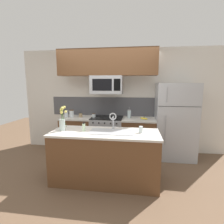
{
  "coord_description": "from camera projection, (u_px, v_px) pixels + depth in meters",
  "views": [
    {
      "loc": [
        0.71,
        -3.24,
        1.73
      ],
      "look_at": [
        0.21,
        0.27,
        1.16
      ],
      "focal_mm": 28.0,
      "sensor_mm": 36.0,
      "label": 1
    }
  ],
  "objects": [
    {
      "name": "storage_jar_short",
      "position": [
        81.0,
        115.0,
        4.35
      ],
      "size": [
        0.09,
        0.09,
        0.11
      ],
      "color": "#997F5B",
      "rests_on": "back_counter_left"
    },
    {
      "name": "dish_soap_bottle",
      "position": [
        84.0,
        127.0,
        3.06
      ],
      "size": [
        0.06,
        0.05,
        0.16
      ],
      "color": "beige",
      "rests_on": "island_counter"
    },
    {
      "name": "ground_plane",
      "position": [
        100.0,
        170.0,
        3.53
      ],
      "size": [
        10.0,
        10.0,
        0.0
      ],
      "primitive_type": "plane",
      "color": "brown"
    },
    {
      "name": "microwave",
      "position": [
        107.0,
        85.0,
        4.12
      ],
      "size": [
        0.74,
        0.4,
        0.42
      ],
      "color": "#A8AAAF"
    },
    {
      "name": "stove_range",
      "position": [
        107.0,
        136.0,
        4.34
      ],
      "size": [
        0.76,
        0.64,
        0.93
      ],
      "color": "#A8AAAF",
      "rests_on": "ground"
    },
    {
      "name": "sink_faucet",
      "position": [
        113.0,
        119.0,
        3.17
      ],
      "size": [
        0.14,
        0.14,
        0.31
      ],
      "color": "#B7BABF",
      "rests_on": "island_counter"
    },
    {
      "name": "flower_vase",
      "position": [
        62.0,
        122.0,
        3.09
      ],
      "size": [
        0.13,
        0.12,
        0.44
      ],
      "color": "silver",
      "rests_on": "island_counter"
    },
    {
      "name": "storage_jar_tall",
      "position": [
        66.0,
        114.0,
        4.37
      ],
      "size": [
        0.09,
        0.09,
        0.16
      ],
      "color": "silver",
      "rests_on": "back_counter_left"
    },
    {
      "name": "banana_bunch",
      "position": [
        144.0,
        118.0,
        4.09
      ],
      "size": [
        0.19,
        0.12,
        0.08
      ],
      "color": "yellow",
      "rests_on": "back_counter_right"
    },
    {
      "name": "drinking_glass",
      "position": [
        141.0,
        130.0,
        2.95
      ],
      "size": [
        0.07,
        0.07,
        0.11
      ],
      "color": "silver",
      "rests_on": "island_counter"
    },
    {
      "name": "back_counter_left",
      "position": [
        78.0,
        135.0,
        4.45
      ],
      "size": [
        0.79,
        0.65,
        0.91
      ],
      "color": "brown",
      "rests_on": "ground"
    },
    {
      "name": "back_counter_right",
      "position": [
        138.0,
        137.0,
        4.24
      ],
      "size": [
        0.81,
        0.65,
        0.91
      ],
      "color": "brown",
      "rests_on": "ground"
    },
    {
      "name": "refrigerator",
      "position": [
        175.0,
        121.0,
        4.07
      ],
      "size": [
        0.89,
        0.74,
        1.75
      ],
      "color": "#A8AAAF",
      "rests_on": "ground"
    },
    {
      "name": "storage_jar_medium",
      "position": [
        72.0,
        113.0,
        4.37
      ],
      "size": [
        0.11,
        0.11,
        0.18
      ],
      "color": "silver",
      "rests_on": "back_counter_left"
    },
    {
      "name": "island_counter",
      "position": [
        105.0,
        157.0,
        3.1
      ],
      "size": [
        1.87,
        0.74,
        0.91
      ],
      "color": "brown",
      "rests_on": "ground"
    },
    {
      "name": "kitchen_sink",
      "position": [
        111.0,
        136.0,
        3.02
      ],
      "size": [
        0.76,
        0.39,
        0.16
      ],
      "color": "#ADAFB5",
      "rests_on": "island_counter"
    },
    {
      "name": "upper_cabinet_band",
      "position": [
        107.0,
        62.0,
        4.01
      ],
      "size": [
        2.29,
        0.34,
        0.6
      ],
      "primitive_type": "cube",
      "color": "brown"
    },
    {
      "name": "splash_band",
      "position": [
        109.0,
        106.0,
        4.55
      ],
      "size": [
        3.05,
        0.01,
        0.48
      ],
      "primitive_type": "cube",
      "color": "#4C4C51",
      "rests_on": "rear_partition"
    },
    {
      "name": "rear_partition",
      "position": [
        121.0,
        101.0,
        4.54
      ],
      "size": [
        5.2,
        0.1,
        2.6
      ],
      "primitive_type": "cube",
      "color": "silver",
      "rests_on": "ground"
    },
    {
      "name": "french_press",
      "position": [
        129.0,
        114.0,
        4.24
      ],
      "size": [
        0.09,
        0.09,
        0.27
      ],
      "color": "silver",
      "rests_on": "back_counter_right"
    },
    {
      "name": "storage_jar_squat",
      "position": [
        94.0,
        116.0,
        4.29
      ],
      "size": [
        0.09,
        0.09,
        0.11
      ],
      "color": "silver",
      "rests_on": "back_counter_left"
    }
  ]
}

